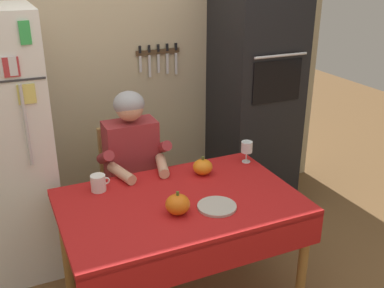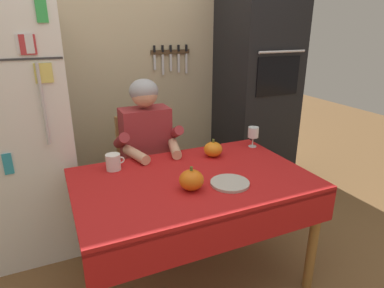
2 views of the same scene
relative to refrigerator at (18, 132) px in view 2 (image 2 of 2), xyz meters
name	(u,v)px [view 2 (image 2 of 2)]	position (x,y,z in m)	size (l,w,h in m)	color
ground_plane	(199,286)	(0.95, -0.96, -0.90)	(10.00, 10.00, 0.00)	brown
back_wall_assembly	(139,62)	(1.00, 0.39, 0.40)	(3.70, 0.13, 2.60)	#BCAD89
refrigerator	(18,132)	(0.00, 0.00, 0.00)	(0.68, 0.71, 1.80)	white
wall_oven	(256,88)	(2.00, 0.04, 0.15)	(0.60, 0.64, 2.10)	black
dining_table	(194,191)	(0.95, -0.88, -0.24)	(1.40, 0.90, 0.74)	#9E6B33
chair_behind_person	(143,167)	(0.85, -0.09, -0.39)	(0.40, 0.40, 0.93)	tan
seated_person	(149,149)	(0.85, -0.28, -0.16)	(0.47, 0.55, 1.25)	#38384C
coffee_mug	(113,162)	(0.54, -0.55, -0.11)	(0.12, 0.09, 0.10)	white
wine_glass	(253,133)	(1.58, -0.56, -0.05)	(0.08, 0.08, 0.15)	white
pumpkin_large	(213,149)	(1.22, -0.61, -0.11)	(0.13, 0.13, 0.12)	orange
pumpkin_medium	(191,180)	(0.88, -1.00, -0.10)	(0.14, 0.14, 0.14)	orange
serving_tray	(230,183)	(1.11, -1.04, -0.15)	(0.23, 0.23, 0.02)	#B7B2A8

